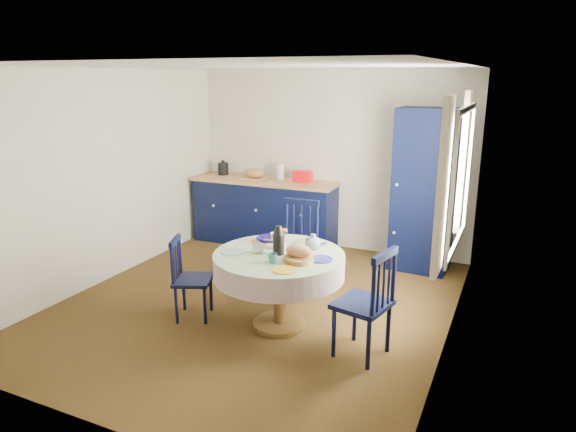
# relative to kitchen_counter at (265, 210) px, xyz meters

# --- Properties ---
(floor) EXTENTS (4.50, 4.50, 0.00)m
(floor) POSITION_rel_kitchen_counter_xyz_m (0.89, -1.96, -0.49)
(floor) COLOR black
(floor) RESTS_ON ground
(ceiling) EXTENTS (4.50, 4.50, 0.00)m
(ceiling) POSITION_rel_kitchen_counter_xyz_m (0.89, -1.96, 2.01)
(ceiling) COLOR white
(ceiling) RESTS_ON wall_back
(wall_back) EXTENTS (4.00, 0.02, 2.50)m
(wall_back) POSITION_rel_kitchen_counter_xyz_m (0.89, 0.29, 0.76)
(wall_back) COLOR silver
(wall_back) RESTS_ON floor
(wall_left) EXTENTS (0.02, 4.50, 2.50)m
(wall_left) POSITION_rel_kitchen_counter_xyz_m (-1.11, -1.96, 0.76)
(wall_left) COLOR silver
(wall_left) RESTS_ON floor
(wall_right) EXTENTS (0.02, 4.50, 2.50)m
(wall_right) POSITION_rel_kitchen_counter_xyz_m (2.89, -1.96, 0.76)
(wall_right) COLOR silver
(wall_right) RESTS_ON floor
(window) EXTENTS (0.10, 1.74, 1.45)m
(window) POSITION_rel_kitchen_counter_xyz_m (2.84, -1.66, 1.03)
(window) COLOR white
(window) RESTS_ON wall_right
(kitchen_counter) EXTENTS (2.17, 0.74, 1.20)m
(kitchen_counter) POSITION_rel_kitchen_counter_xyz_m (0.00, 0.00, 0.00)
(kitchen_counter) COLOR black
(kitchen_counter) RESTS_ON floor
(pantry_cabinet) EXTENTS (0.74, 0.54, 2.04)m
(pantry_cabinet) POSITION_rel_kitchen_counter_xyz_m (2.29, -0.11, 0.53)
(pantry_cabinet) COLOR black
(pantry_cabinet) RESTS_ON floor
(dining_table) EXTENTS (1.27, 1.27, 1.05)m
(dining_table) POSITION_rel_kitchen_counter_xyz_m (1.34, -2.31, 0.15)
(dining_table) COLOR brown
(dining_table) RESTS_ON floor
(chair_left) EXTENTS (0.48, 0.49, 0.85)m
(chair_left) POSITION_rel_kitchen_counter_xyz_m (0.41, -2.50, -0.06)
(chair_left) COLOR black
(chair_left) RESTS_ON floor
(chair_far) EXTENTS (0.49, 0.47, 1.04)m
(chair_far) POSITION_rel_kitchen_counter_xyz_m (1.12, -1.39, 0.04)
(chair_far) COLOR black
(chair_far) RESTS_ON floor
(chair_right) EXTENTS (0.52, 0.53, 1.01)m
(chair_right) POSITION_rel_kitchen_counter_xyz_m (2.27, -2.50, 0.02)
(chair_right) COLOR black
(chair_right) RESTS_ON floor
(mug_a) EXTENTS (0.11, 0.11, 0.09)m
(mug_a) POSITION_rel_kitchen_counter_xyz_m (1.14, -2.37, 0.32)
(mug_a) COLOR silver
(mug_a) RESTS_ON dining_table
(mug_b) EXTENTS (0.09, 0.09, 0.09)m
(mug_b) POSITION_rel_kitchen_counter_xyz_m (1.39, -2.56, 0.32)
(mug_b) COLOR #2D6D76
(mug_b) RESTS_ON dining_table
(mug_c) EXTENTS (0.14, 0.14, 0.11)m
(mug_c) POSITION_rel_kitchen_counter_xyz_m (1.58, -2.06, 0.33)
(mug_c) COLOR black
(mug_c) RESTS_ON dining_table
(mug_d) EXTENTS (0.09, 0.09, 0.08)m
(mug_d) POSITION_rel_kitchen_counter_xyz_m (1.12, -1.98, 0.32)
(mug_d) COLOR silver
(mug_d) RESTS_ON dining_table
(cobalt_bowl) EXTENTS (0.22, 0.22, 0.05)m
(cobalt_bowl) POSITION_rel_kitchen_counter_xyz_m (1.08, -2.04, 0.30)
(cobalt_bowl) COLOR #120867
(cobalt_bowl) RESTS_ON dining_table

